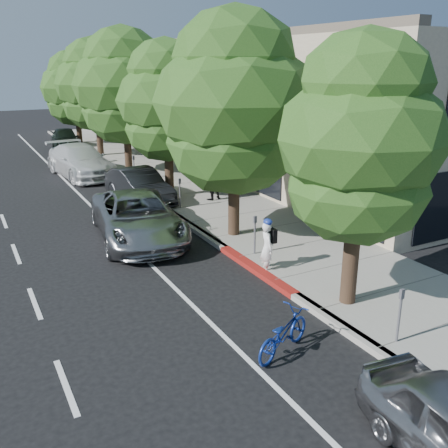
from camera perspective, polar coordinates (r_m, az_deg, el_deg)
ground at (r=14.35m, az=5.80°, el=-6.88°), size 120.00×120.00×0.00m
sidewalk at (r=21.91m, az=-0.80°, el=2.31°), size 4.60×56.00×0.15m
curb at (r=20.99m, az=-6.39°, el=1.49°), size 0.30×56.00×0.15m
curb_red_segment at (r=15.08m, az=3.70°, el=-5.22°), size 0.32×4.00×0.15m
storefront_building at (r=33.46m, az=2.48°, el=13.74°), size 10.00×36.00×7.00m
street_tree_0 at (r=12.16m, az=15.34°, el=8.94°), size 4.01×4.01×6.81m
street_tree_1 at (r=16.95m, az=1.20°, el=13.48°), size 5.44×5.44×7.81m
street_tree_2 at (r=22.38m, az=-6.56°, el=13.64°), size 4.39×4.39×7.06m
street_tree_3 at (r=28.01m, az=-11.34°, el=15.10°), size 5.45×5.45×7.89m
street_tree_4 at (r=33.79m, az=-14.46°, el=15.08°), size 5.08×5.08×7.58m
street_tree_5 at (r=39.65m, az=-16.63°, el=14.61°), size 5.02×5.02×6.95m
cyclist at (r=14.80m, az=4.95°, el=-2.74°), size 0.50×0.65×1.58m
bicycle at (r=11.03m, az=6.76°, el=-12.29°), size 1.93×1.31×0.96m
silver_suv at (r=17.83m, az=-9.86°, el=0.79°), size 3.46×6.16×1.62m
dark_sedan at (r=22.59m, az=-9.67°, el=4.31°), size 1.97×4.67×1.50m
white_pickup at (r=28.58m, az=-16.09°, el=6.94°), size 3.07×6.10×1.70m
dark_suv_far at (r=37.99m, az=-17.69°, el=9.27°), size 2.30×4.62×1.51m
pedestrian at (r=22.15m, az=-1.47°, el=4.99°), size 0.96×0.81×1.73m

